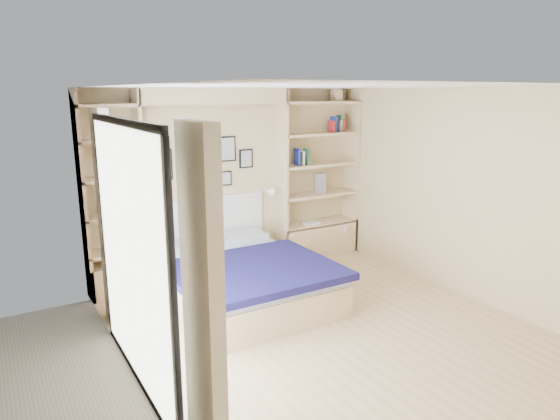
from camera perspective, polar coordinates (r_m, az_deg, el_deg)
ground at (r=5.47m, az=5.18°, el=-13.32°), size 4.50×4.50×0.00m
room_shell at (r=6.16m, az=-5.87°, el=0.40°), size 4.50×4.50×4.50m
bed at (r=6.03m, az=-4.66°, el=-7.76°), size 1.81×2.23×1.07m
photo_gallery at (r=6.68m, az=-9.07°, el=5.90°), size 1.48×0.02×0.82m
reading_lamps at (r=6.62m, az=-6.97°, el=1.48°), size 1.92×0.12×0.15m
shelf_decor at (r=7.32m, az=3.70°, el=7.59°), size 3.51×0.23×2.03m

